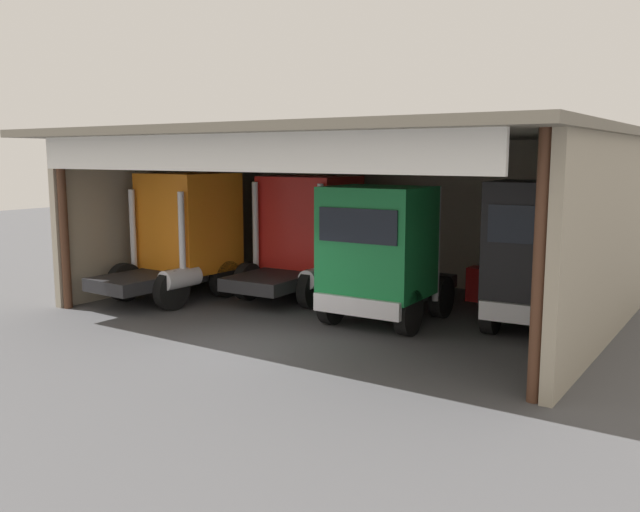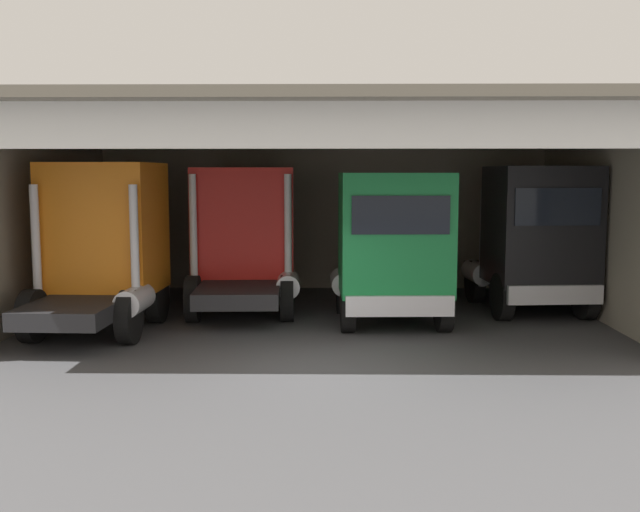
% 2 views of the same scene
% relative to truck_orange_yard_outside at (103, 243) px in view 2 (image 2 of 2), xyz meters
% --- Properties ---
extents(ground_plane, '(80.00, 80.00, 0.00)m').
position_rel_truck_orange_yard_outside_xyz_m(ground_plane, '(4.87, -3.10, -1.96)').
color(ground_plane, '#4C4C4F').
rests_on(ground_plane, ground).
extents(workshop_shed, '(14.17, 10.41, 4.93)m').
position_rel_truck_orange_yard_outside_xyz_m(workshop_shed, '(4.87, 2.10, 1.52)').
color(workshop_shed, '#9E937F').
rests_on(workshop_shed, ground).
extents(truck_orange_yard_outside, '(2.55, 4.54, 3.74)m').
position_rel_truck_orange_yard_outside_xyz_m(truck_orange_yard_outside, '(0.00, 0.00, 0.00)').
color(truck_orange_yard_outside, orange).
rests_on(truck_orange_yard_outside, ground).
extents(truck_red_left_bay, '(2.83, 4.71, 3.65)m').
position_rel_truck_orange_yard_outside_xyz_m(truck_red_left_bay, '(2.91, 2.27, -0.04)').
color(truck_red_left_bay, red).
rests_on(truck_red_left_bay, ground).
extents(truck_green_center_right_bay, '(2.70, 4.48, 3.52)m').
position_rel_truck_orange_yard_outside_xyz_m(truck_green_center_right_bay, '(6.51, 0.43, -0.13)').
color(truck_green_center_right_bay, '#197F3D').
rests_on(truck_green_center_right_bay, ground).
extents(truck_black_center_bay, '(2.74, 5.08, 3.67)m').
position_rel_truck_orange_yard_outside_xyz_m(truck_black_center_bay, '(10.15, 1.85, -0.07)').
color(truck_black_center_bay, black).
rests_on(truck_black_center_bay, ground).
extents(oil_drum, '(0.58, 0.58, 0.85)m').
position_rel_truck_orange_yard_outside_xyz_m(oil_drum, '(8.26, 5.30, -1.53)').
color(oil_drum, '#197233').
rests_on(oil_drum, ground).
extents(tool_cart, '(0.90, 0.60, 1.00)m').
position_rel_truck_orange_yard_outside_xyz_m(tool_cart, '(7.76, 4.45, -1.46)').
color(tool_cart, red).
rests_on(tool_cart, ground).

